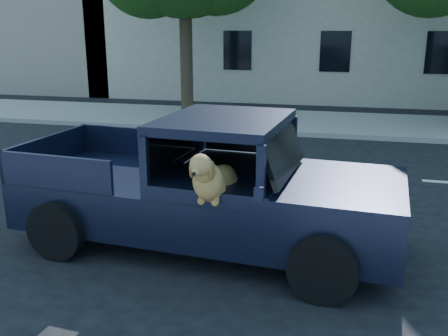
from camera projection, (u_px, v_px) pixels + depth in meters
name	position (u px, v px, depth m)	size (l,w,h in m)	color
ground	(243.00, 227.00, 8.15)	(120.00, 120.00, 0.00)	black
far_sidewalk	(298.00, 122.00, 16.74)	(60.00, 4.00, 0.15)	gray
lane_stripes	(364.00, 177.00, 10.88)	(21.60, 0.14, 0.01)	silver
building_left	(24.00, 10.00, 25.87)	(12.00, 6.00, 8.00)	tan
pickup_truck	(201.00, 203.00, 7.34)	(5.63, 3.02, 1.96)	black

